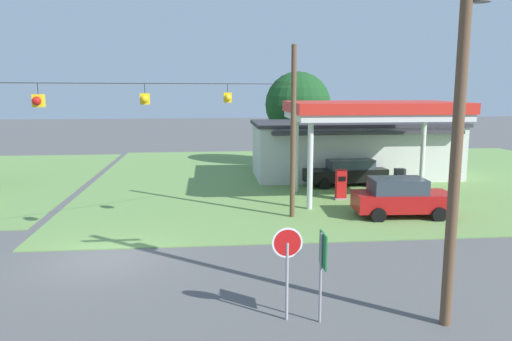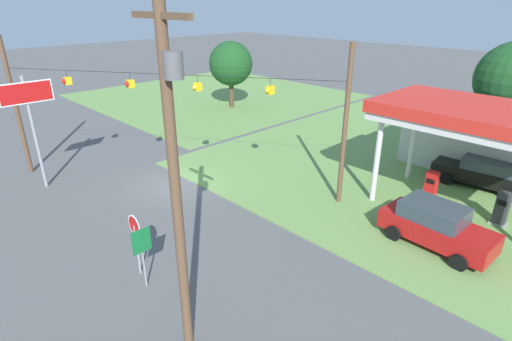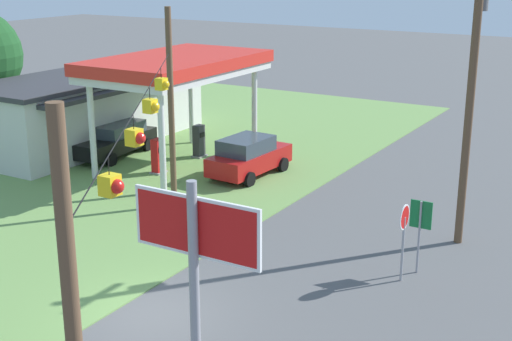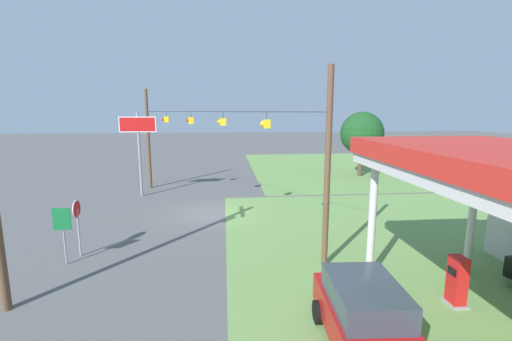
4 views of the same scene
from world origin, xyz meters
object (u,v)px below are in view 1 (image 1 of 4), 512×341
Objects in this scene: fuel_pump_far at (399,184)px; car_at_pumps_front at (401,197)px; car_at_pumps_rear at (346,172)px; utility_pole_main at (461,104)px; tree_behind_station at (298,105)px; stop_sign_roadside at (287,253)px; route_sign at (322,259)px; fuel_pump_near at (341,186)px; gas_station_canopy at (373,112)px; gas_station_store at (354,149)px.

car_at_pumps_front reaches higher than fuel_pump_far.
car_at_pumps_rear is 18.82m from utility_pole_main.
tree_behind_station is (-2.09, 15.61, 3.74)m from car_at_pumps_front.
car_at_pumps_front is 16.18m from tree_behind_station.
car_at_pumps_front is 12.08m from stop_sign_roadside.
route_sign is at bearing 165.30° from stop_sign_roadside.
utility_pole_main is at bearing -102.44° from car_at_pumps_front.
stop_sign_roadside is at bearing -110.67° from fuel_pump_near.
tree_behind_station is (0.81, 26.08, -0.94)m from utility_pole_main.
tree_behind_station is at bearing 106.52° from fuel_pump_far.
car_at_pumps_front reaches higher than fuel_pump_near.
car_at_pumps_front is 1.90× the size of route_sign.
tree_behind_station is at bearing 99.02° from gas_station_canopy.
gas_station_store reaches higher than route_sign.
car_at_pumps_rear is 18.52m from route_sign.
stop_sign_roadside is (-7.84, -20.27, -0.08)m from gas_station_store.
gas_station_canopy is 3.56× the size of stop_sign_roadside.
car_at_pumps_front is at bearing -64.04° from fuel_pump_near.
car_at_pumps_front is at bearing -86.80° from gas_station_canopy.
utility_pole_main is at bearing 76.74° from car_at_pumps_rear.
car_at_pumps_rear is 2.16× the size of route_sign.
car_at_pumps_front is 11.79m from route_sign.
gas_station_store is 8.18× the size of fuel_pump_far.
car_at_pumps_front is at bearing 58.73° from route_sign.
tree_behind_station is (-1.58, 8.03, 3.82)m from car_at_pumps_rear.
utility_pole_main reaches higher than gas_station_canopy.
car_at_pumps_front is at bearing 88.14° from car_at_pumps_rear.
fuel_pump_near is 1.00× the size of fuel_pump_far.
tree_behind_station is at bearing 88.21° from utility_pole_main.
stop_sign_roadside is at bearing -111.16° from gas_station_store.
gas_station_canopy is 3.70× the size of route_sign.
route_sign is at bearing -118.23° from car_at_pumps_front.
gas_station_store is 21.59m from utility_pole_main.
tree_behind_station is at bearing -100.87° from stop_sign_roadside.
route_sign is 5.08m from utility_pole_main.
gas_station_canopy is at bearing -116.42° from stop_sign_roadside.
gas_station_store is 1.89× the size of tree_behind_station.
fuel_pump_far is 0.16× the size of utility_pole_main.
gas_station_store is at bearing 94.69° from fuel_pump_far.
stop_sign_roadside is at bearing -100.87° from tree_behind_station.
utility_pole_main is (-2.39, -18.06, 4.76)m from car_at_pumps_rear.
utility_pole_main is (-2.69, -14.26, 0.90)m from gas_station_canopy.
fuel_pump_far is 15.78m from route_sign.
utility_pole_main is at bearing -100.22° from gas_station_store.
fuel_pump_far is 16.02m from stop_sign_roadside.
fuel_pump_near is at bearing 72.86° from route_sign.
gas_station_canopy reaches higher than car_at_pumps_front.
route_sign is (-5.59, -17.63, 0.84)m from car_at_pumps_rear.
gas_station_store is at bearing -121.47° from car_at_pumps_rear.
car_at_pumps_front is 1.83× the size of stop_sign_roadside.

